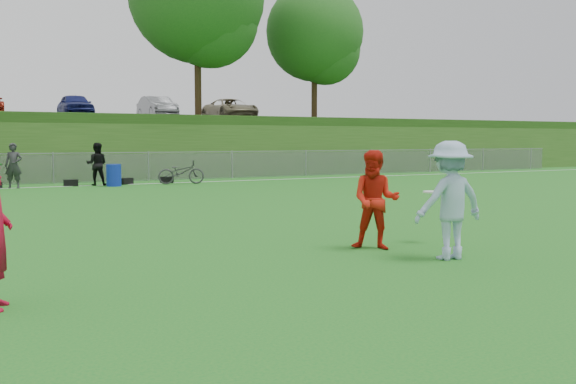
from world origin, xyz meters
TOP-DOWN VIEW (x-y plane):
  - ground at (0.00, 0.00)m, footprint 120.00×120.00m
  - sideline_far at (0.00, 18.00)m, footprint 60.00×0.10m
  - fence at (0.00, 20.00)m, footprint 58.00×0.06m
  - berm at (0.00, 31.00)m, footprint 120.00×18.00m
  - parking_lot at (0.00, 33.00)m, footprint 120.00×12.00m
  - tree_green_near at (8.16, 24.42)m, footprint 7.14×7.14m
  - tree_green_far at (16.16, 25.92)m, footprint 5.88×5.88m
  - gear_bags at (1.19, 18.10)m, footprint 7.23×0.51m
  - player_red_center at (2.37, 0.72)m, footprint 1.01×1.00m
  - player_blue at (2.85, -0.51)m, footprint 1.22×0.76m
  - frisbee at (3.65, 0.83)m, footprint 0.30×0.30m
  - recycling_bin at (1.85, 17.28)m, footprint 0.63×0.63m
  - bicycle at (4.56, 17.20)m, footprint 1.95×0.98m

SIDE VIEW (x-z plane):
  - ground at x=0.00m, z-range 0.00..0.00m
  - sideline_far at x=0.00m, z-range 0.00..0.01m
  - gear_bags at x=1.19m, z-range 0.00..0.26m
  - recycling_bin at x=1.85m, z-range 0.00..0.86m
  - bicycle at x=4.56m, z-range 0.00..0.98m
  - fence at x=0.00m, z-range 0.00..1.30m
  - player_red_center at x=2.37m, z-range 0.00..1.65m
  - frisbee at x=3.65m, z-range 0.89..0.92m
  - player_blue at x=2.85m, z-range 0.00..1.80m
  - berm at x=0.00m, z-range 0.00..3.00m
  - parking_lot at x=0.00m, z-range 3.00..3.10m
  - tree_green_far at x=16.16m, z-range 3.87..12.06m
  - tree_green_near at x=8.16m, z-range 4.06..14.00m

